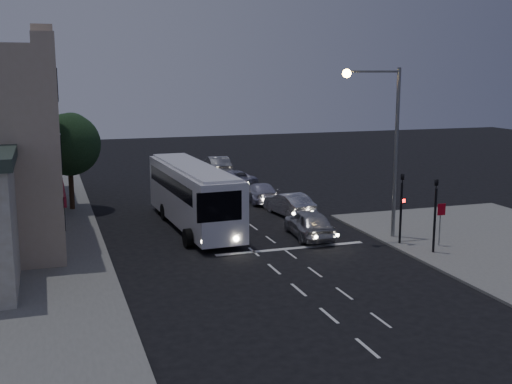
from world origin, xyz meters
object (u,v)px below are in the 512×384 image
object	(u,v)px
tour_bus	(193,194)
traffic_signal_side	(435,207)
car_suv	(309,224)
street_tree	(69,142)
streetlight	(386,133)
car_sedan_c	(231,178)
car_sedan_b	(261,192)
traffic_signal_main	(402,200)
car_extra	(217,165)
car_sedan_a	(289,204)
regulatory_sign	(441,217)

from	to	relation	value
tour_bus	traffic_signal_side	distance (m)	13.62
car_suv	street_tree	xyz separation A→B (m)	(-11.96, 11.22, 3.72)
tour_bus	street_tree	xyz separation A→B (m)	(-6.48, 7.01, 2.53)
streetlight	car_suv	bearing A→B (deg)	156.00
car_suv	car_sedan_c	xyz separation A→B (m)	(0.30, 16.37, -0.11)
car_sedan_b	car_sedan_c	bearing A→B (deg)	-81.49
traffic_signal_main	streetlight	size ratio (longest dim) A/B	0.46
car_extra	traffic_signal_main	distance (m)	25.82
car_suv	traffic_signal_main	size ratio (longest dim) A/B	1.11
car_sedan_b	car_sedan_a	bearing A→B (deg)	99.28
car_extra	traffic_signal_side	size ratio (longest dim) A/B	1.21
car_sedan_a	traffic_signal_main	bearing A→B (deg)	101.90
car_sedan_c	traffic_signal_main	size ratio (longest dim) A/B	1.16
tour_bus	car_sedan_a	bearing A→B (deg)	7.70
traffic_signal_main	regulatory_sign	distance (m)	2.14
car_sedan_c	car_extra	bearing A→B (deg)	-112.86
traffic_signal_side	street_tree	size ratio (longest dim) A/B	0.66
regulatory_sign	car_sedan_c	bearing A→B (deg)	104.42
car_sedan_b	traffic_signal_main	world-z (taller)	traffic_signal_main
car_suv	traffic_signal_main	xyz separation A→B (m)	(3.85, -3.02, 1.64)
regulatory_sign	street_tree	size ratio (longest dim) A/B	0.35
car_suv	car_sedan_a	bearing A→B (deg)	-94.96
regulatory_sign	street_tree	world-z (taller)	street_tree
car_sedan_a	streetlight	world-z (taller)	streetlight
car_suv	car_sedan_b	size ratio (longest dim) A/B	1.00
car_suv	car_sedan_b	world-z (taller)	car_suv
car_extra	traffic_signal_main	xyz separation A→B (m)	(3.01, -25.59, 1.60)
car_sedan_c	car_sedan_a	bearing A→B (deg)	75.34
traffic_signal_side	street_tree	xyz separation A→B (m)	(-16.51, 16.22, 2.08)
car_suv	car_sedan_a	world-z (taller)	car_suv
car_sedan_c	regulatory_sign	bearing A→B (deg)	86.50
car_sedan_c	street_tree	size ratio (longest dim) A/B	0.77
streetlight	regulatory_sign	bearing A→B (deg)	-51.25
car_sedan_a	tour_bus	bearing A→B (deg)	3.36
car_suv	car_sedan_c	world-z (taller)	car_suv
car_suv	traffic_signal_side	xyz separation A→B (m)	(4.55, -5.00, 1.64)
car_sedan_c	regulatory_sign	size ratio (longest dim) A/B	2.17
car_sedan_b	regulatory_sign	world-z (taller)	regulatory_sign
car_sedan_c	street_tree	bearing A→B (deg)	4.87
car_suv	car_extra	world-z (taller)	car_extra
car_extra	traffic_signal_main	bearing A→B (deg)	101.69
regulatory_sign	streetlight	world-z (taller)	streetlight
car_sedan_c	traffic_signal_main	distance (m)	19.80
car_sedan_b	streetlight	xyz separation A→B (m)	(2.97, -11.67, 5.07)
traffic_signal_main	car_sedan_a	bearing A→B (deg)	109.13
car_sedan_b	streetlight	size ratio (longest dim) A/B	0.51
car_sedan_b	traffic_signal_side	world-z (taller)	traffic_signal_side
car_sedan_c	streetlight	xyz separation A→B (m)	(3.29, -17.97, 5.07)
tour_bus	car_sedan_c	size ratio (longest dim) A/B	2.51
tour_bus	traffic_signal_side	bearing A→B (deg)	-45.46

